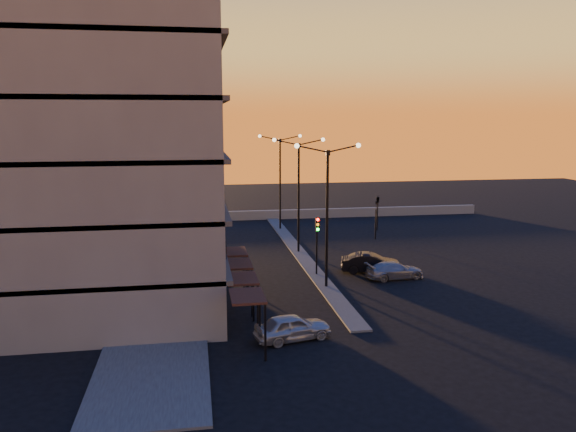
# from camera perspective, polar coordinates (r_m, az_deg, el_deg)

# --- Properties ---
(ground) EXTENTS (120.00, 120.00, 0.00)m
(ground) POSITION_cam_1_polar(r_m,az_deg,el_deg) (37.48, 3.90, -7.28)
(ground) COLOR black
(ground) RESTS_ON ground
(sidewalk_west) EXTENTS (5.00, 40.00, 0.12)m
(sidewalk_west) POSITION_cam_1_polar(r_m,az_deg,el_deg) (40.39, -12.20, -6.13)
(sidewalk_west) COLOR #444542
(sidewalk_west) RESTS_ON ground
(median) EXTENTS (1.20, 36.00, 0.12)m
(median) POSITION_cam_1_polar(r_m,az_deg,el_deg) (46.90, 1.07, -3.67)
(median) COLOR #444542
(median) RESTS_ON ground
(parapet) EXTENTS (44.00, 0.50, 1.00)m
(parapet) POSITION_cam_1_polar(r_m,az_deg,el_deg) (62.59, 0.18, 0.18)
(parapet) COLOR gray
(parapet) RESTS_ON ground
(building) EXTENTS (14.35, 17.08, 25.00)m
(building) POSITION_cam_1_polar(r_m,az_deg,el_deg) (35.29, -18.99, 10.76)
(building) COLOR slate
(building) RESTS_ON ground
(streetlamp_near) EXTENTS (4.32, 0.32, 9.51)m
(streetlamp_near) POSITION_cam_1_polar(r_m,az_deg,el_deg) (36.22, 4.00, 1.20)
(streetlamp_near) COLOR black
(streetlamp_near) RESTS_ON ground
(streetlamp_mid) EXTENTS (4.32, 0.32, 9.51)m
(streetlamp_mid) POSITION_cam_1_polar(r_m,az_deg,el_deg) (45.92, 1.09, 3.06)
(streetlamp_mid) COLOR black
(streetlamp_mid) RESTS_ON ground
(streetlamp_far) EXTENTS (4.32, 0.32, 9.51)m
(streetlamp_far) POSITION_cam_1_polar(r_m,az_deg,el_deg) (55.72, -0.81, 4.27)
(streetlamp_far) COLOR black
(streetlamp_far) RESTS_ON ground
(traffic_light_main) EXTENTS (0.28, 0.44, 4.25)m
(traffic_light_main) POSITION_cam_1_polar(r_m,az_deg,el_deg) (39.46, 2.98, -2.06)
(traffic_light_main) COLOR black
(traffic_light_main) RESTS_ON ground
(signal_east_a) EXTENTS (0.13, 0.16, 3.60)m
(signal_east_a) POSITION_cam_1_polar(r_m,az_deg,el_deg) (52.30, 8.91, -0.28)
(signal_east_a) COLOR black
(signal_east_a) RESTS_ON ground
(signal_east_b) EXTENTS (0.42, 1.99, 3.60)m
(signal_east_b) POSITION_cam_1_polar(r_m,az_deg,el_deg) (56.33, 9.11, 1.65)
(signal_east_b) COLOR black
(signal_east_b) RESTS_ON ground
(car_hatchback) EXTENTS (4.15, 2.40, 1.33)m
(car_hatchback) POSITION_cam_1_polar(r_m,az_deg,el_deg) (28.84, 0.49, -11.22)
(car_hatchback) COLOR #B3B7BC
(car_hatchback) RESTS_ON ground
(car_sedan) EXTENTS (4.51, 2.43, 1.41)m
(car_sedan) POSITION_cam_1_polar(r_m,az_deg,el_deg) (41.22, 8.41, -4.76)
(car_sedan) COLOR black
(car_sedan) RESTS_ON ground
(car_wagon) EXTENTS (4.26, 2.12, 1.19)m
(car_wagon) POSITION_cam_1_polar(r_m,az_deg,el_deg) (40.03, 10.79, -5.43)
(car_wagon) COLOR #96979D
(car_wagon) RESTS_ON ground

